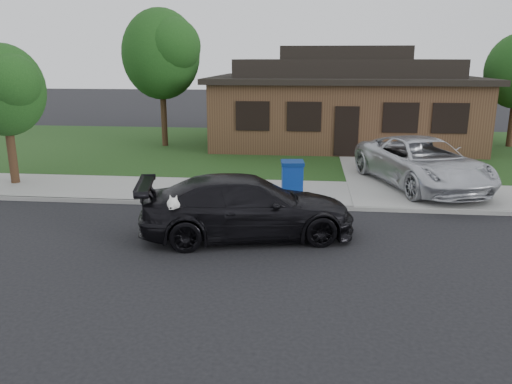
# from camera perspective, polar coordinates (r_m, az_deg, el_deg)

# --- Properties ---
(ground) EXTENTS (120.00, 120.00, 0.00)m
(ground) POSITION_cam_1_polar(r_m,az_deg,el_deg) (11.45, -6.57, -6.68)
(ground) COLOR black
(ground) RESTS_ON ground
(sidewalk) EXTENTS (60.00, 3.00, 0.12)m
(sidewalk) POSITION_cam_1_polar(r_m,az_deg,el_deg) (16.10, -2.76, 0.05)
(sidewalk) COLOR gray
(sidewalk) RESTS_ON ground
(curb) EXTENTS (60.00, 0.12, 0.12)m
(curb) POSITION_cam_1_polar(r_m,az_deg,el_deg) (14.67, -3.65, -1.45)
(curb) COLOR gray
(curb) RESTS_ON ground
(lawn) EXTENTS (60.00, 13.00, 0.13)m
(lawn) POSITION_cam_1_polar(r_m,az_deg,el_deg) (23.85, 0.16, 5.00)
(lawn) COLOR #193814
(lawn) RESTS_ON ground
(driveway) EXTENTS (4.50, 13.00, 0.14)m
(driveway) POSITION_cam_1_polar(r_m,az_deg,el_deg) (21.09, 15.75, 3.12)
(driveway) COLOR gray
(driveway) RESTS_ON ground
(sedan) EXTENTS (5.48, 3.14, 1.49)m
(sedan) POSITION_cam_1_polar(r_m,az_deg,el_deg) (12.03, -1.03, -1.72)
(sedan) COLOR black
(sedan) RESTS_ON ground
(minivan) EXTENTS (4.26, 6.17, 1.57)m
(minivan) POSITION_cam_1_polar(r_m,az_deg,el_deg) (17.23, 18.44, 3.23)
(minivan) COLOR silver
(minivan) RESTS_ON driveway
(recycling_bin) EXTENTS (0.74, 0.76, 1.12)m
(recycling_bin) POSITION_cam_1_polar(r_m,az_deg,el_deg) (15.12, 4.16, 1.49)
(recycling_bin) COLOR navy
(recycling_bin) RESTS_ON sidewalk
(house) EXTENTS (12.60, 8.60, 4.65)m
(house) POSITION_cam_1_polar(r_m,az_deg,el_deg) (25.50, 9.76, 10.13)
(house) COLOR #422B1C
(house) RESTS_ON ground
(tree_0) EXTENTS (3.78, 3.60, 6.34)m
(tree_0) POSITION_cam_1_polar(r_m,az_deg,el_deg) (24.20, -10.51, 15.40)
(tree_0) COLOR #332114
(tree_0) RESTS_ON ground
(tree_2) EXTENTS (2.73, 2.60, 4.59)m
(tree_2) POSITION_cam_1_polar(r_m,az_deg,el_deg) (18.34, -26.71, 10.50)
(tree_2) COLOR #332114
(tree_2) RESTS_ON ground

